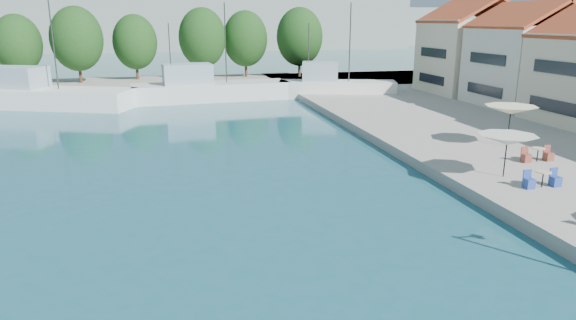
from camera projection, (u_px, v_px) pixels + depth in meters
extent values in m
cube|color=gray|center=(162.00, 85.00, 63.11)|extent=(90.00, 16.00, 0.60)
cube|color=gray|center=(81.00, 20.00, 143.66)|extent=(180.00, 40.00, 16.00)
cube|color=gray|center=(304.00, 26.00, 178.26)|extent=(140.00, 40.00, 12.00)
cube|color=silver|center=(527.00, 66.00, 45.60)|extent=(8.00, 8.50, 7.00)
pyramid|color=#AE4D26|center=(534.00, 4.00, 44.21)|extent=(8.40, 8.80, 1.80)
cube|color=beige|center=(470.00, 56.00, 54.00)|extent=(8.60, 8.50, 7.50)
pyramid|color=#AE4D26|center=(475.00, 1.00, 52.53)|extent=(9.00, 8.80, 1.80)
cube|color=white|center=(43.00, 100.00, 48.86)|extent=(17.83, 10.69, 2.20)
cube|color=#8BA1AC|center=(15.00, 77.00, 48.69)|extent=(6.14, 5.18, 2.00)
cylinder|color=#2D2D2D|center=(53.00, 45.00, 47.25)|extent=(0.12, 0.12, 8.00)
cube|color=silver|center=(212.00, 93.00, 53.16)|extent=(16.34, 5.54, 2.20)
cube|color=#8BA1AC|center=(187.00, 74.00, 51.89)|extent=(5.07, 3.61, 2.00)
cylinder|color=#2D2D2D|center=(225.00, 43.00, 52.29)|extent=(0.12, 0.12, 8.00)
cylinder|color=#2D2D2D|center=(170.00, 54.00, 50.88)|extent=(0.10, 0.10, 6.00)
cube|color=silver|center=(337.00, 91.00, 54.83)|extent=(12.70, 6.46, 2.20)
cube|color=#8BA1AC|center=(320.00, 71.00, 54.37)|extent=(4.22, 3.38, 2.00)
cylinder|color=#2D2D2D|center=(350.00, 42.00, 53.42)|extent=(0.12, 0.12, 8.00)
cylinder|color=#2D2D2D|center=(309.00, 52.00, 53.90)|extent=(0.10, 0.10, 6.00)
cylinder|color=#3F2B19|center=(21.00, 69.00, 61.43)|extent=(0.36, 0.36, 3.64)
ellipsoid|color=#123A15|center=(17.00, 44.00, 60.66)|extent=(5.54, 5.54, 6.92)
cylinder|color=#3F2B19|center=(80.00, 66.00, 62.56)|extent=(0.36, 0.36, 4.06)
ellipsoid|color=#123A15|center=(77.00, 39.00, 61.70)|extent=(6.17, 6.17, 7.71)
cylinder|color=#3F2B19|center=(137.00, 65.00, 66.24)|extent=(0.36, 0.36, 3.65)
ellipsoid|color=#123A15|center=(135.00, 42.00, 65.47)|extent=(5.55, 5.55, 6.94)
cylinder|color=#3F2B19|center=(204.00, 63.00, 67.66)|extent=(0.36, 0.36, 4.04)
ellipsoid|color=#123A15|center=(202.00, 38.00, 66.81)|extent=(6.14, 6.14, 7.67)
cylinder|color=#3F2B19|center=(246.00, 62.00, 69.31)|extent=(0.36, 0.36, 3.88)
ellipsoid|color=#123A15|center=(245.00, 39.00, 68.49)|extent=(5.90, 5.90, 7.37)
cylinder|color=#3F2B19|center=(299.00, 61.00, 69.61)|extent=(0.36, 0.36, 4.07)
ellipsoid|color=#123A15|center=(300.00, 37.00, 68.75)|extent=(6.18, 6.18, 7.73)
cylinder|color=black|center=(505.00, 156.00, 25.01)|extent=(0.06, 0.06, 2.11)
cone|color=beige|center=(507.00, 140.00, 24.80)|extent=(2.84, 2.84, 0.50)
cylinder|color=black|center=(509.00, 126.00, 31.16)|extent=(0.06, 0.06, 2.47)
cone|color=beige|center=(511.00, 110.00, 30.89)|extent=(3.12, 3.12, 0.50)
cylinder|color=black|center=(543.00, 180.00, 23.57)|extent=(0.06, 0.06, 0.74)
cylinder|color=#C5BD91|center=(544.00, 172.00, 23.48)|extent=(0.70, 0.70, 0.04)
cube|color=#254095|center=(555.00, 181.00, 23.76)|extent=(0.42, 0.42, 0.46)
cube|color=#254095|center=(529.00, 184.00, 23.46)|extent=(0.42, 0.42, 0.46)
cylinder|color=black|center=(538.00, 155.00, 27.88)|extent=(0.06, 0.06, 0.74)
cylinder|color=#C5BD91|center=(538.00, 148.00, 27.78)|extent=(0.70, 0.70, 0.04)
cube|color=brown|center=(548.00, 157.00, 28.07)|extent=(0.42, 0.42, 0.46)
cube|color=brown|center=(526.00, 158.00, 27.77)|extent=(0.42, 0.42, 0.46)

